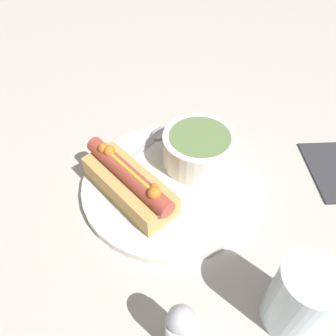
# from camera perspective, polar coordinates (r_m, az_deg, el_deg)

# --- Properties ---
(ground_plane) EXTENTS (4.00, 4.00, 0.00)m
(ground_plane) POSITION_cam_1_polar(r_m,az_deg,el_deg) (0.51, 0.00, -3.31)
(ground_plane) COLOR #BCB7AD
(dinner_plate) EXTENTS (0.26, 0.26, 0.01)m
(dinner_plate) POSITION_cam_1_polar(r_m,az_deg,el_deg) (0.50, 0.00, -2.82)
(dinner_plate) COLOR white
(dinner_plate) RESTS_ON ground_plane
(hot_dog) EXTENTS (0.17, 0.11, 0.06)m
(hot_dog) POSITION_cam_1_polar(r_m,az_deg,el_deg) (0.47, -6.83, -2.49)
(hot_dog) COLOR tan
(hot_dog) RESTS_ON dinner_plate
(soup_bowl) EXTENTS (0.11, 0.11, 0.05)m
(soup_bowl) POSITION_cam_1_polar(r_m,az_deg,el_deg) (0.51, 5.44, 3.56)
(soup_bowl) COLOR silver
(soup_bowl) RESTS_ON dinner_plate
(spoon) EXTENTS (0.10, 0.16, 0.01)m
(spoon) POSITION_cam_1_polar(r_m,az_deg,el_deg) (0.55, -3.26, 4.49)
(spoon) COLOR #B7B7BC
(spoon) RESTS_ON dinner_plate
(drinking_glass) EXTENTS (0.06, 0.06, 0.10)m
(drinking_glass) POSITION_cam_1_polar(r_m,az_deg,el_deg) (0.39, 21.82, -20.34)
(drinking_glass) COLOR silver
(drinking_glass) RESTS_ON ground_plane
(napkin) EXTENTS (0.15, 0.11, 0.01)m
(napkin) POSITION_cam_1_polar(r_m,az_deg,el_deg) (0.59, 26.78, -0.34)
(napkin) COLOR #333338
(napkin) RESTS_ON ground_plane
(salt_shaker) EXTENTS (0.03, 0.03, 0.08)m
(salt_shaker) POSITION_cam_1_polar(r_m,az_deg,el_deg) (0.36, 2.16, -26.29)
(salt_shaker) COLOR silver
(salt_shaker) RESTS_ON ground_plane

